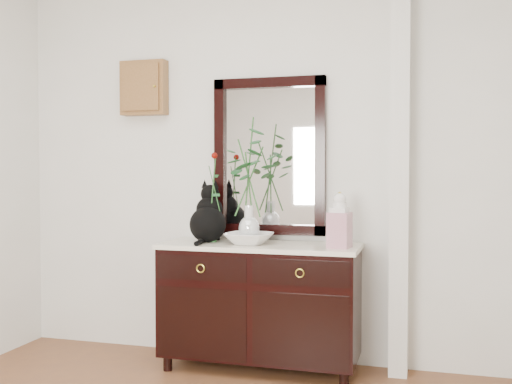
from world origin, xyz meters
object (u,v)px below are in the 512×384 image
(cat, at_px, (208,213))
(lotus_bowl, at_px, (249,238))
(sideboard, at_px, (260,299))
(ginger_jar, at_px, (340,220))

(cat, bearing_deg, lotus_bowl, -18.95)
(sideboard, relative_size, lotus_bowl, 4.27)
(lotus_bowl, distance_m, ginger_jar, 0.62)
(lotus_bowl, xyz_separation_m, ginger_jar, (0.61, -0.03, 0.14))
(sideboard, distance_m, ginger_jar, 0.78)
(lotus_bowl, bearing_deg, cat, 169.49)
(sideboard, bearing_deg, lotus_bowl, -145.97)
(cat, height_order, lotus_bowl, cat)
(sideboard, relative_size, ginger_jar, 3.71)
(sideboard, xyz_separation_m, lotus_bowl, (-0.06, -0.04, 0.41))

